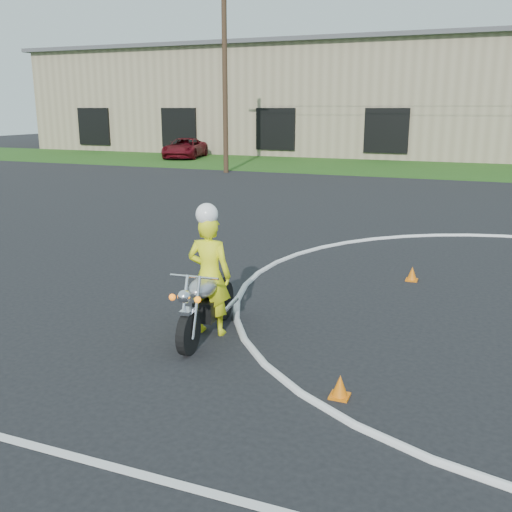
% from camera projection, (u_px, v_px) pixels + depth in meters
% --- Properties ---
extents(primary_motorcycle, '(0.76, 2.17, 1.14)m').
position_uv_depth(primary_motorcycle, '(206.00, 303.00, 8.92)').
color(primary_motorcycle, black).
rests_on(primary_motorcycle, ground).
extents(rider_primary_grp, '(0.74, 0.52, 2.12)m').
position_uv_depth(rider_primary_grp, '(209.00, 272.00, 8.93)').
color(rider_primary_grp, '#F3F619').
rests_on(rider_primary_grp, ground).
extents(pickup_grp, '(3.35, 5.42, 1.40)m').
position_uv_depth(pickup_grp, '(185.00, 148.00, 40.77)').
color(pickup_grp, '#5A0A13').
rests_on(pickup_grp, ground).
extents(warehouse, '(41.00, 17.00, 8.30)m').
position_uv_depth(warehouse, '(286.00, 100.00, 48.95)').
color(warehouse, tan).
rests_on(warehouse, ground).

